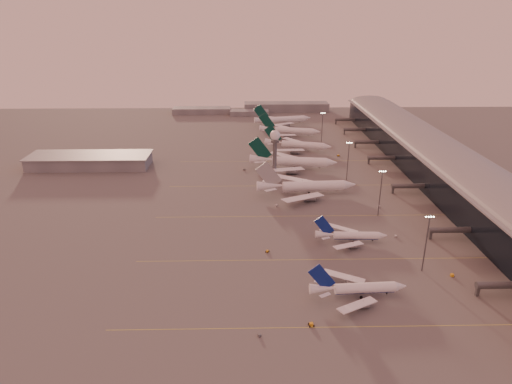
{
  "coord_description": "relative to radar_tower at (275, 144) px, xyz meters",
  "views": [
    {
      "loc": [
        -12.9,
        -159.66,
        97.23
      ],
      "look_at": [
        -8.13,
        66.68,
        8.99
      ],
      "focal_mm": 32.0,
      "sensor_mm": 36.0,
      "label": 1
    }
  ],
  "objects": [
    {
      "name": "greentail_c",
      "position": [
        19.2,
        102.23,
        -17.53
      ],
      "size": [
        52.46,
        41.91,
        19.33
      ],
      "color": "white",
      "rests_on": "ground"
    },
    {
      "name": "greentail_a",
      "position": [
        13.4,
        12.6,
        -17.13
      ],
      "size": [
        59.44,
        47.72,
        21.65
      ],
      "color": "white",
      "rests_on": "ground"
    },
    {
      "name": "gsv_tug_far",
      "position": [
        19.2,
        -11.7,
        -20.47
      ],
      "size": [
        3.75,
        3.68,
        0.94
      ],
      "color": "silver",
      "rests_on": "ground"
    },
    {
      "name": "radar_tower",
      "position": [
        0.0,
        0.0,
        0.0
      ],
      "size": [
        6.4,
        6.4,
        31.1
      ],
      "color": "#4F5156",
      "rests_on": "ground"
    },
    {
      "name": "gsv_truck_a",
      "position": [
        -13.94,
        -159.04,
        -19.99
      ],
      "size": [
        4.82,
        3.97,
        1.89
      ],
      "color": "#55575A",
      "rests_on": "ground"
    },
    {
      "name": "mast_d",
      "position": [
        43.0,
        80.0,
        -7.21
      ],
      "size": [
        3.6,
        0.56,
        25.0
      ],
      "color": "#4F5156",
      "rests_on": "ground"
    },
    {
      "name": "gsv_catering_b",
      "position": [
        53.54,
        -54.75,
        -18.66
      ],
      "size": [
        6.1,
        4.2,
        4.59
      ],
      "color": "silver",
      "rests_on": "ground"
    },
    {
      "name": "gsv_truck_d",
      "position": [
        -19.49,
        10.63,
        -19.72
      ],
      "size": [
        4.3,
        6.31,
        2.4
      ],
      "color": "#55575A",
      "rests_on": "ground"
    },
    {
      "name": "gsv_catering_a",
      "position": [
        63.65,
        -124.62,
        -18.65
      ],
      "size": [
        5.65,
        2.75,
        4.61
      ],
      "color": "gold",
      "rests_on": "ground"
    },
    {
      "name": "gsv_tug_mid",
      "position": [
        -9.22,
        -103.17,
        -20.48
      ],
      "size": [
        3.69,
        3.11,
        0.91
      ],
      "color": "gold",
      "rests_on": "ground"
    },
    {
      "name": "mast_b",
      "position": [
        50.0,
        -65.0,
        -7.21
      ],
      "size": [
        3.6,
        0.56,
        25.0
      ],
      "color": "#4F5156",
      "rests_on": "ground"
    },
    {
      "name": "widebody_white",
      "position": [
        16.71,
        -34.12,
        -17.38
      ],
      "size": [
        58.58,
        46.83,
        20.59
      ],
      "color": "white",
      "rests_on": "ground"
    },
    {
      "name": "narrowbody_mid",
      "position": [
        29.46,
        -94.11,
        -18.29
      ],
      "size": [
        33.63,
        26.83,
        13.14
      ],
      "color": "white",
      "rests_on": "ground"
    },
    {
      "name": "greentail_d",
      "position": [
        16.68,
        145.03,
        -17.33
      ],
      "size": [
        55.51,
        44.32,
        20.48
      ],
      "color": "white",
      "rests_on": "ground"
    },
    {
      "name": "gsv_tug_hangar",
      "position": [
        49.51,
        40.89,
        -20.39
      ],
      "size": [
        4.36,
        3.42,
        1.09
      ],
      "color": "gold",
      "rests_on": "ground"
    },
    {
      "name": "distant_horizon",
      "position": [
        -2.38,
        205.14,
        -17.06
      ],
      "size": [
        165.0,
        37.5,
        9.0
      ],
      "color": "slate",
      "rests_on": "ground"
    },
    {
      "name": "mast_c",
      "position": [
        45.0,
        -10.0,
        -7.21
      ],
      "size": [
        3.6,
        0.56,
        25.0
      ],
      "color": "#4F5156",
      "rests_on": "ground"
    },
    {
      "name": "mast_a",
      "position": [
        53.0,
        -120.0,
        -7.21
      ],
      "size": [
        3.6,
        0.56,
        25.0
      ],
      "color": "#4F5156",
      "rests_on": "ground"
    },
    {
      "name": "gsv_truck_b",
      "position": [
        51.83,
        -90.09,
        -19.89
      ],
      "size": [
        5.45,
        3.44,
        2.07
      ],
      "color": "silver",
      "rests_on": "ground"
    },
    {
      "name": "taxiway_markings",
      "position": [
        25.0,
        -64.0,
        -20.94
      ],
      "size": [
        180.0,
        185.25,
        0.02
      ],
      "color": "#D0C949",
      "rests_on": "ground"
    },
    {
      "name": "hangar",
      "position": [
        -125.0,
        20.0,
        -16.63
      ],
      "size": [
        82.0,
        27.0,
        8.5
      ],
      "color": "slate",
      "rests_on": "ground"
    },
    {
      "name": "gsv_tug_near",
      "position": [
        3.23,
        -154.29,
        -20.37
      ],
      "size": [
        3.09,
        4.35,
        1.13
      ],
      "color": "gold",
      "rests_on": "ground"
    },
    {
      "name": "greentail_b",
      "position": [
        21.37,
        56.93,
        -17.59
      ],
      "size": [
        50.94,
        40.56,
        19.0
      ],
      "color": "white",
      "rests_on": "ground"
    },
    {
      "name": "gsv_truck_c",
      "position": [
        -1.6,
        -51.79,
        -19.73
      ],
      "size": [
        6.04,
        5.15,
        2.39
      ],
      "color": "silver",
      "rests_on": "ground"
    },
    {
      "name": "narrowbody_near",
      "position": [
        22.6,
        -137.53,
        -18.01
      ],
      "size": [
        37.15,
        29.61,
        14.51
      ],
      "color": "white",
      "rests_on": "ground"
    },
    {
      "name": "terminal",
      "position": [
        102.88,
        -9.91,
        -10.43
      ],
      "size": [
        57.0,
        362.0,
        23.04
      ],
      "color": "black",
      "rests_on": "ground"
    },
    {
      "name": "ground",
      "position": [
        -5.0,
        -120.0,
        -20.95
      ],
      "size": [
        700.0,
        700.0,
        0.0
      ],
      "primitive_type": "plane",
      "color": "#555353",
      "rests_on": "ground"
    }
  ]
}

